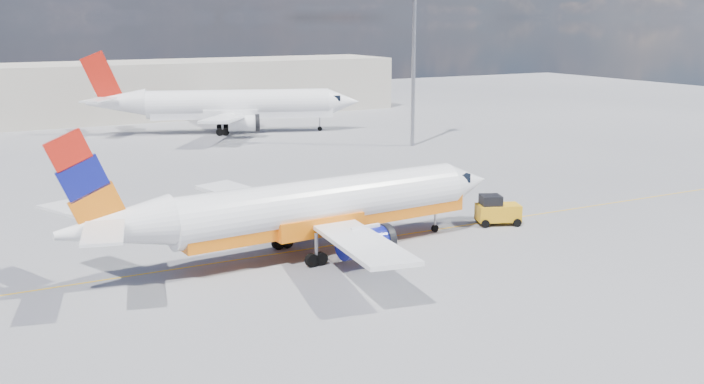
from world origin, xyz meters
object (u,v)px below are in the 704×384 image
main_jet (310,208)px  traffic_cone (343,236)px  second_jet (230,105)px  gse_tug (497,211)px

main_jet → traffic_cone: bearing=24.4°
main_jet → second_jet: second_jet is taller
main_jet → second_jet: (13.52, 52.02, 0.49)m
main_jet → traffic_cone: main_jet is taller
gse_tug → traffic_cone: bearing=-166.1°
main_jet → gse_tug: bearing=-3.1°
gse_tug → traffic_cone: gse_tug is taller
gse_tug → traffic_cone: size_ratio=5.53×
main_jet → second_jet: bearing=70.9°
second_jet → gse_tug: bearing=-69.2°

